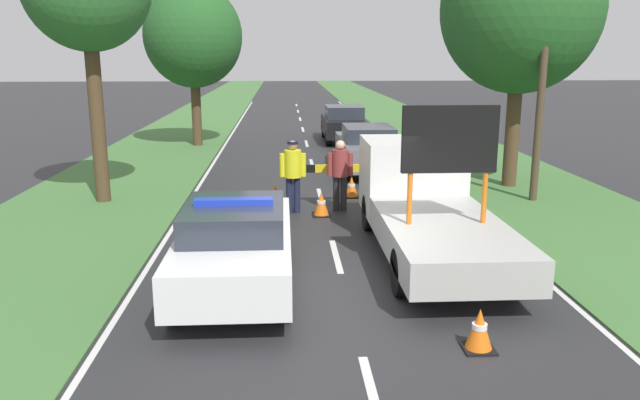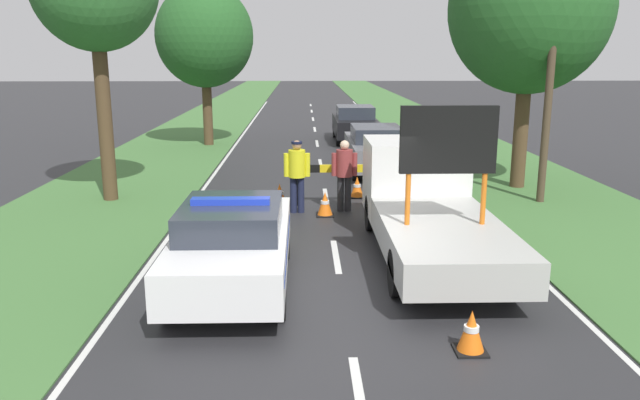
# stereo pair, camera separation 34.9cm
# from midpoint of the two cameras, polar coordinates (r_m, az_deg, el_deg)

# --- Properties ---
(ground_plane) EXTENTS (160.00, 160.00, 0.00)m
(ground_plane) POSITION_cam_midpoint_polar(r_m,az_deg,el_deg) (10.41, 1.39, -8.43)
(ground_plane) COLOR #28282B
(lane_markings) EXTENTS (7.15, 56.32, 0.01)m
(lane_markings) POSITION_cam_midpoint_polar(r_m,az_deg,el_deg) (23.25, -1.29, 3.76)
(lane_markings) COLOR silver
(lane_markings) RESTS_ON ground
(grass_verge_left) EXTENTS (4.73, 120.00, 0.03)m
(grass_verge_left) POSITION_cam_midpoint_polar(r_m,az_deg,el_deg) (30.33, -13.20, 5.67)
(grass_verge_left) COLOR #427038
(grass_verge_left) RESTS_ON ground
(grass_verge_right) EXTENTS (4.73, 120.00, 0.03)m
(grass_verge_right) POSITION_cam_midpoint_polar(r_m,az_deg,el_deg) (30.65, 9.56, 5.91)
(grass_verge_right) COLOR #427038
(grass_verge_right) RESTS_ON ground
(police_car) EXTENTS (1.83, 4.62, 1.56)m
(police_car) POSITION_cam_midpoint_polar(r_m,az_deg,el_deg) (10.52, -8.67, -3.95)
(police_car) COLOR white
(police_car) RESTS_ON ground
(work_truck) EXTENTS (2.09, 6.07, 3.00)m
(work_truck) POSITION_cam_midpoint_polar(r_m,az_deg,el_deg) (12.58, 8.79, -0.09)
(work_truck) COLOR white
(work_truck) RESTS_ON ground
(road_barrier) EXTENTS (2.62, 0.08, 1.07)m
(road_barrier) POSITION_cam_midpoint_polar(r_m,az_deg,el_deg) (16.00, 0.49, 2.58)
(road_barrier) COLOR black
(road_barrier) RESTS_ON ground
(police_officer) EXTENTS (0.64, 0.41, 1.80)m
(police_officer) POSITION_cam_midpoint_polar(r_m,az_deg,el_deg) (15.23, -3.15, 2.74)
(police_officer) COLOR #191E38
(police_officer) RESTS_ON ground
(pedestrian_civilian) EXTENTS (0.64, 0.41, 1.78)m
(pedestrian_civilian) POSITION_cam_midpoint_polar(r_m,az_deg,el_deg) (15.39, 1.20, 2.77)
(pedestrian_civilian) COLOR #232326
(pedestrian_civilian) RESTS_ON ground
(traffic_cone_near_police) EXTENTS (0.43, 0.43, 0.59)m
(traffic_cone_near_police) POSITION_cam_midpoint_polar(r_m,az_deg,el_deg) (15.08, -0.55, -0.36)
(traffic_cone_near_police) COLOR black
(traffic_cone_near_police) RESTS_ON ground
(traffic_cone_centre_front) EXTENTS (0.42, 0.42, 0.58)m
(traffic_cone_centre_front) POSITION_cam_midpoint_polar(r_m,az_deg,el_deg) (16.11, -4.76, 0.46)
(traffic_cone_centre_front) COLOR black
(traffic_cone_centre_front) RESTS_ON ground
(traffic_cone_near_truck) EXTENTS (0.42, 0.42, 0.58)m
(traffic_cone_near_truck) POSITION_cam_midpoint_polar(r_m,az_deg,el_deg) (8.64, 13.22, -11.46)
(traffic_cone_near_truck) COLOR black
(traffic_cone_near_truck) RESTS_ON ground
(traffic_cone_behind_barrier) EXTENTS (0.42, 0.42, 0.58)m
(traffic_cone_behind_barrier) POSITION_cam_midpoint_polar(r_m,az_deg,el_deg) (17.05, 2.32, 1.20)
(traffic_cone_behind_barrier) COLOR black
(traffic_cone_behind_barrier) RESTS_ON ground
(queued_car_suv_grey) EXTENTS (1.76, 4.64, 1.53)m
(queued_car_suv_grey) POSITION_cam_midpoint_polar(r_m,az_deg,el_deg) (20.74, 3.90, 4.76)
(queued_car_suv_grey) COLOR slate
(queued_car_suv_grey) RESTS_ON ground
(queued_car_sedan_black) EXTENTS (1.80, 4.38, 1.58)m
(queued_car_sedan_black) POSITION_cam_midpoint_polar(r_m,az_deg,el_deg) (28.02, 1.84, 7.04)
(queued_car_sedan_black) COLOR black
(queued_car_sedan_black) RESTS_ON ground
(roadside_tree_near_left) EXTENTS (4.01, 4.01, 6.65)m
(roadside_tree_near_left) POSITION_cam_midpoint_polar(r_m,az_deg,el_deg) (26.93, -11.91, 14.44)
(roadside_tree_near_left) COLOR #4C3823
(roadside_tree_near_left) RESTS_ON ground
(roadside_tree_mid_left) EXTENTS (4.46, 4.46, 7.40)m
(roadside_tree_mid_left) POSITION_cam_midpoint_polar(r_m,az_deg,el_deg) (18.92, 17.38, 16.30)
(roadside_tree_mid_left) COLOR #4C3823
(roadside_tree_mid_left) RESTS_ON ground
(utility_pole) EXTENTS (1.20, 0.20, 7.71)m
(utility_pole) POSITION_cam_midpoint_polar(r_m,az_deg,el_deg) (17.11, 19.30, 12.96)
(utility_pole) COLOR #473828
(utility_pole) RESTS_ON ground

